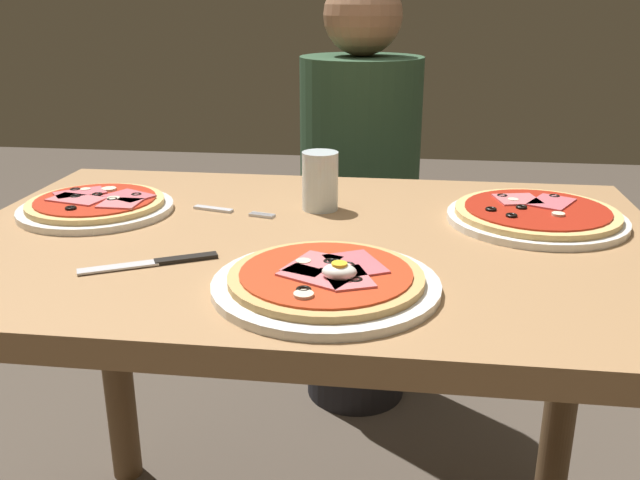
{
  "coord_description": "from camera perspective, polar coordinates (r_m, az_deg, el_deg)",
  "views": [
    {
      "loc": [
        0.15,
        -1.02,
        1.12
      ],
      "look_at": [
        0.03,
        -0.11,
        0.79
      ],
      "focal_mm": 38.43,
      "sensor_mm": 36.0,
      "label": 1
    }
  ],
  "objects": [
    {
      "name": "pizza_foreground",
      "position": [
        0.89,
        0.54,
        -3.42
      ],
      "size": [
        0.3,
        0.3,
        0.05
      ],
      "color": "white",
      "rests_on": "dining_table"
    },
    {
      "name": "dining_table",
      "position": [
        1.14,
        -0.93,
        -5.77
      ],
      "size": [
        1.13,
        0.76,
        0.76
      ],
      "color": "#9E754C",
      "rests_on": "ground"
    },
    {
      "name": "fork",
      "position": [
        1.22,
        -7.73,
        2.43
      ],
      "size": [
        0.16,
        0.05,
        0.0
      ],
      "color": "silver",
      "rests_on": "dining_table"
    },
    {
      "name": "knife",
      "position": [
        1.0,
        -13.25,
        -1.79
      ],
      "size": [
        0.18,
        0.11,
        0.01
      ],
      "color": "silver",
      "rests_on": "dining_table"
    },
    {
      "name": "pizza_across_right",
      "position": [
        1.27,
        -18.13,
        2.75
      ],
      "size": [
        0.27,
        0.27,
        0.03
      ],
      "color": "white",
      "rests_on": "dining_table"
    },
    {
      "name": "diner_person",
      "position": [
        1.89,
        3.25,
        2.26
      ],
      "size": [
        0.32,
        0.32,
        1.18
      ],
      "rotation": [
        0.0,
        0.0,
        3.14
      ],
      "color": "black",
      "rests_on": "ground"
    },
    {
      "name": "pizza_across_left",
      "position": [
        1.21,
        17.56,
        1.98
      ],
      "size": [
        0.3,
        0.3,
        0.03
      ],
      "color": "white",
      "rests_on": "dining_table"
    },
    {
      "name": "water_glass_near",
      "position": [
        1.22,
        -0.08,
        4.63
      ],
      "size": [
        0.06,
        0.06,
        0.1
      ],
      "color": "silver",
      "rests_on": "dining_table"
    }
  ]
}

